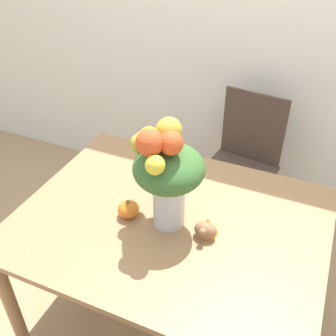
% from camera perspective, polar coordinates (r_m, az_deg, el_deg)
% --- Properties ---
extents(ground_plane, '(12.00, 12.00, 0.00)m').
position_cam_1_polar(ground_plane, '(2.29, 0.33, -20.99)').
color(ground_plane, tan).
extents(wall_back, '(8.00, 0.06, 2.70)m').
position_cam_1_polar(wall_back, '(2.51, 12.61, 21.93)').
color(wall_back, white).
rests_on(wall_back, ground_plane).
extents(dining_table, '(1.32, 1.02, 0.74)m').
position_cam_1_polar(dining_table, '(1.78, 0.40, -9.45)').
color(dining_table, '#9E754C').
rests_on(dining_table, ground_plane).
extents(flower_vase, '(0.34, 0.30, 0.49)m').
position_cam_1_polar(flower_vase, '(1.54, -0.39, -0.24)').
color(flower_vase, silver).
rests_on(flower_vase, dining_table).
extents(pumpkin, '(0.09, 0.09, 0.08)m').
position_cam_1_polar(pumpkin, '(1.72, -5.77, -5.97)').
color(pumpkin, orange).
rests_on(pumpkin, dining_table).
extents(turkey_figurine, '(0.09, 0.13, 0.08)m').
position_cam_1_polar(turkey_figurine, '(1.63, 5.62, -8.60)').
color(turkey_figurine, '#936642').
rests_on(turkey_figurine, dining_table).
extents(dining_chair_near_window, '(0.47, 0.47, 0.92)m').
position_cam_1_polar(dining_chair_near_window, '(2.53, 10.65, 0.43)').
color(dining_chair_near_window, '#47382D').
rests_on(dining_chair_near_window, ground_plane).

